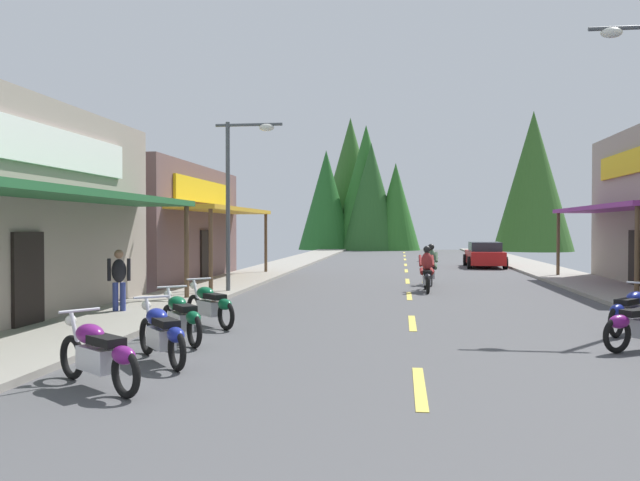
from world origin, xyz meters
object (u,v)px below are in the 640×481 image
Objects in this scene: motorcycle_parked_left_3 at (210,304)px; parked_car_curbside at (485,255)px; motorcycle_parked_right_4 at (631,310)px; pedestrian_by_shop at (119,278)px; rider_cruising_trailing at (431,268)px; motorcycle_parked_left_1 at (162,333)px; motorcycle_parked_left_0 at (98,353)px; motorcycle_parked_left_2 at (181,317)px; streetlamp_left at (239,180)px; rider_cruising_lead at (427,273)px.

parked_car_curbside is (8.76, 22.29, 0.20)m from motorcycle_parked_left_3.
pedestrian_by_shop is (-11.66, 1.25, 0.46)m from motorcycle_parked_right_4.
rider_cruising_trailing is 0.49× the size of parked_car_curbside.
rider_cruising_trailing reaches higher than motorcycle_parked_right_4.
pedestrian_by_shop is (-3.11, 5.19, 0.46)m from motorcycle_parked_left_1.
motorcycle_parked_right_4 is 9.42m from motorcycle_parked_left_1.
rider_cruising_trailing reaches higher than motorcycle_parked_left_1.
rider_cruising_trailing reaches higher than motorcycle_parked_left_3.
motorcycle_parked_left_1 is 3.85m from motorcycle_parked_left_3.
rider_cruising_trailing is (5.21, 16.58, 0.17)m from motorcycle_parked_left_0.
pedestrian_by_shop reaches higher than motorcycle_parked_right_4.
motorcycle_parked_right_4 and motorcycle_parked_left_0 have the same top height.
motorcycle_parked_left_2 is 25.80m from parked_car_curbside.
motorcycle_parked_left_2 is at bearing -29.59° from motorcycle_parked_left_1.
pedestrian_by_shop is 0.38× the size of parked_car_curbside.
pedestrian_by_shop is (-2.88, 6.90, 0.46)m from motorcycle_parked_left_0.
motorcycle_parked_left_3 is at bearing -52.44° from motorcycle_parked_left_0.
motorcycle_parked_right_4 is 11.50m from rider_cruising_trailing.
streetlamp_left reaches higher than rider_cruising_trailing.
motorcycle_parked_left_0 is 1.04× the size of motorcycle_parked_left_1.
motorcycle_parked_left_0 and motorcycle_parked_left_2 have the same top height.
motorcycle_parked_right_4 is 1.07× the size of motorcycle_parked_left_3.
parked_car_curbside is at bearing -40.45° from pedestrian_by_shop.
rider_cruising_lead is at bearing -76.15° from motorcycle_parked_left_3.
streetlamp_left is 7.51m from motorcycle_parked_left_3.
pedestrian_by_shop is at bearing 18.85° from motorcycle_parked_left_3.
motorcycle_parked_left_0 is 3.55m from motorcycle_parked_left_2.
rider_cruising_trailing reaches higher than parked_car_curbside.
motorcycle_parked_left_2 is 11.49m from rider_cruising_lead.
rider_cruising_trailing is at bearing -6.87° from rider_cruising_lead.
parked_car_curbside is at bearing -71.02° from motorcycle_parked_left_0.
motorcycle_parked_right_4 is at bearing -156.15° from rider_cruising_lead.
motorcycle_parked_left_2 is at bearing -52.36° from motorcycle_parked_left_0.
motorcycle_parked_right_4 is (9.98, -6.58, -3.25)m from streetlamp_left.
motorcycle_parked_left_1 is at bearing -61.60° from motorcycle_parked_left_0.
motorcycle_parked_left_2 is 14.07m from rider_cruising_trailing.
motorcycle_parked_left_3 is at bearing -80.97° from streetlamp_left.
motorcycle_parked_left_0 is 1.12× the size of motorcycle_parked_left_3.
motorcycle_parked_left_3 is (-0.36, 3.83, 0.00)m from motorcycle_parked_left_1.
pedestrian_by_shop is (-1.68, -5.33, -2.79)m from streetlamp_left.
motorcycle_parked_left_3 is at bearing 159.71° from parked_car_curbside.
motorcycle_parked_left_2 is at bearing 160.23° from rider_cruising_trailing.
motorcycle_parked_left_1 is at bearing 163.35° from parked_car_curbside.
streetlamp_left is 3.43× the size of pedestrian_by_shop.
motorcycle_parked_left_0 is at bearing 136.52° from motorcycle_parked_left_3.
motorcycle_parked_left_2 is at bearing 152.85° from rider_cruising_lead.
rider_cruising_trailing is at bearing -71.25° from motorcycle_parked_left_0.
motorcycle_parked_left_1 is 0.99× the size of motorcycle_parked_left_2.
rider_cruising_trailing is at bearing -60.53° from motorcycle_parked_left_2.
motorcycle_parked_left_3 is at bearing -127.97° from pedestrian_by_shop.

